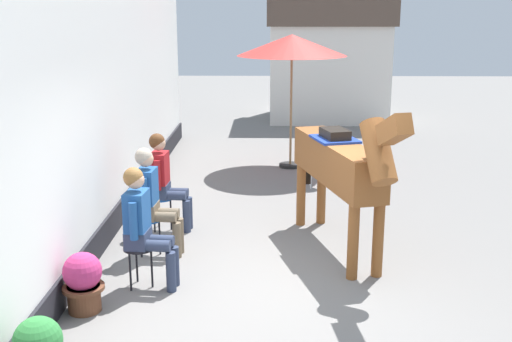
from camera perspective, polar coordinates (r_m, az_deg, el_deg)
The scene contains 10 objects.
ground_plane at distance 9.95m, azimuth 2.51°, elevation -3.26°, with size 40.00×40.00×0.00m, color slate.
pub_facade_wall at distance 8.43m, azimuth -14.74°, elevation 3.79°, with size 0.34×14.00×3.40m.
distant_cottage at distance 17.85m, azimuth 6.54°, elevation 10.47°, with size 3.40×2.60×3.50m.
seated_visitor_near at distance 7.01m, azimuth -10.26°, elevation -4.56°, with size 0.61×0.49×1.39m.
seated_visitor_middle at distance 7.93m, azimuth -9.45°, elevation -2.26°, with size 0.61×0.49×1.39m.
seated_visitor_far at distance 8.80m, azimuth -8.36°, elevation -0.53°, with size 0.61×0.49×1.39m.
saddled_horse_center at distance 7.90m, azimuth 7.73°, elevation 0.62°, with size 1.05×2.93×2.06m.
flower_planter_inner_near at distance 6.76m, azimuth -15.49°, elevation -9.64°, with size 0.43×0.43×0.64m.
cafe_parasol at distance 12.09m, azimuth 3.29°, elevation 11.31°, with size 2.10×2.10×2.58m.
spare_stool_white at distance 10.97m, azimuth 5.35°, elevation 0.56°, with size 0.32×0.32×0.46m.
Camera 1 is at (-0.25, -6.47, 3.04)m, focal length 43.88 mm.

